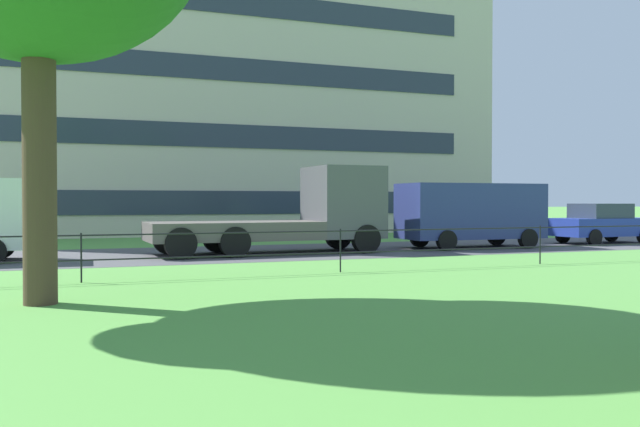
{
  "coord_description": "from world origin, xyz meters",
  "views": [
    {
      "loc": [
        -2.95,
        0.93,
        1.64
      ],
      "look_at": [
        0.18,
        9.3,
        1.47
      ],
      "focal_mm": 37.08,
      "sensor_mm": 36.0,
      "label": 1
    }
  ],
  "objects": [
    {
      "name": "apartment_building_background",
      "position": [
        3.26,
        37.72,
        8.03
      ],
      "size": [
        30.81,
        12.67,
        16.05
      ],
      "color": "beige",
      "rests_on": "ground"
    },
    {
      "name": "park_fence",
      "position": [
        -0.0,
        14.99,
        0.68
      ],
      "size": [
        39.39,
        0.04,
        1.0
      ],
      "color": "black",
      "rests_on": "ground"
    },
    {
      "name": "flatbed_truck_far_left",
      "position": [
        3.8,
        20.74,
        1.22
      ],
      "size": [
        7.38,
        2.65,
        2.75
      ],
      "color": "#4C4C51",
      "rests_on": "ground"
    },
    {
      "name": "street_strip",
      "position": [
        0.0,
        21.3,
        0.0
      ],
      "size": [
        80.0,
        6.67,
        0.01
      ],
      "primitive_type": "cube",
      "color": "#4C4C51",
      "rests_on": "ground"
    },
    {
      "name": "panel_van_right",
      "position": [
        10.08,
        20.68,
        1.27
      ],
      "size": [
        5.03,
        2.17,
        2.24
      ],
      "color": "navy",
      "rests_on": "ground"
    },
    {
      "name": "car_blue_far_right",
      "position": [
        16.19,
        20.95,
        0.78
      ],
      "size": [
        4.04,
        1.89,
        1.54
      ],
      "color": "#233899",
      "rests_on": "ground"
    }
  ]
}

